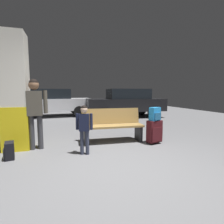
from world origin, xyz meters
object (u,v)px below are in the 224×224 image
object	(u,v)px
structural_pillar	(15,93)
adult	(35,106)
child	(84,124)
parked_car_near	(126,102)
bench	(112,125)
backpack_bright	(155,114)
parked_car_far	(52,102)
backpack_dark_floor	(9,151)
suitcase	(154,131)

from	to	relation	value
structural_pillar	adult	world-z (taller)	structural_pillar
child	parked_car_near	world-z (taller)	parked_car_near
bench	backpack_bright	distance (m)	1.15
parked_car_far	parked_car_near	bearing A→B (deg)	-19.01
structural_pillar	child	distance (m)	1.82
backpack_bright	parked_car_near	size ratio (longest dim) A/B	0.08
backpack_bright	child	size ratio (longest dim) A/B	0.32
child	parked_car_far	bearing A→B (deg)	98.46
bench	child	xyz separation A→B (m)	(-0.84, -0.77, 0.21)
structural_pillar	bench	xyz separation A→B (m)	(2.31, -0.07, -0.88)
structural_pillar	backpack_dark_floor	distance (m)	1.34
adult	structural_pillar	bearing A→B (deg)	156.68
bench	suitcase	distance (m)	1.11
backpack_bright	adult	bearing A→B (deg)	172.72
suitcase	adult	distance (m)	2.98
structural_pillar	suitcase	world-z (taller)	structural_pillar
backpack_bright	backpack_dark_floor	world-z (taller)	backpack_bright
suitcase	adult	xyz separation A→B (m)	(-2.87, 0.37, 0.68)
bench	parked_car_far	distance (m)	6.00
structural_pillar	suitcase	xyz separation A→B (m)	(3.30, -0.55, -1.00)
child	parked_car_far	world-z (taller)	parked_car_far
bench	child	size ratio (longest dim) A/B	1.54
backpack_bright	child	bearing A→B (deg)	-170.95
bench	parked_car_near	size ratio (longest dim) A/B	0.39
suitcase	backpack_dark_floor	distance (m)	3.32
bench	backpack_dark_floor	bearing A→B (deg)	-165.10
child	parked_car_far	size ratio (longest dim) A/B	0.25
backpack_dark_floor	parked_car_far	xyz separation A→B (m)	(0.51, 6.32, 0.64)
structural_pillar	parked_car_far	size ratio (longest dim) A/B	0.63
structural_pillar	parked_car_near	bearing A→B (deg)	44.92
structural_pillar	adult	size ratio (longest dim) A/B	1.64
bench	backpack_dark_floor	world-z (taller)	bench
child	parked_car_near	size ratio (longest dim) A/B	0.25
parked_car_near	backpack_bright	bearing A→B (deg)	-101.91
parked_car_near	parked_car_far	bearing A→B (deg)	160.99
parked_car_near	suitcase	bearing A→B (deg)	-101.92
backpack_bright	backpack_dark_floor	bearing A→B (deg)	-177.65
child	adult	distance (m)	1.28
child	parked_car_far	xyz separation A→B (m)	(-0.96, 6.48, 0.16)
suitcase	parked_car_near	bearing A→B (deg)	78.08
backpack_dark_floor	parked_car_far	size ratio (longest dim) A/B	0.08
structural_pillar	bench	world-z (taller)	structural_pillar
suitcase	parked_car_near	distance (m)	5.00
structural_pillar	backpack_bright	xyz separation A→B (m)	(3.30, -0.55, -0.55)
parked_car_near	bench	bearing A→B (deg)	-114.75
child	suitcase	bearing A→B (deg)	9.06
bench	backpack_bright	world-z (taller)	backpack_bright
structural_pillar	child	size ratio (longest dim) A/B	2.52
backpack_bright	parked_car_near	distance (m)	4.98
child	adult	world-z (taller)	adult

